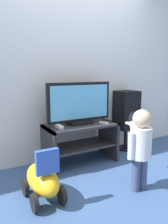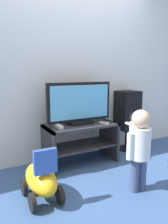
# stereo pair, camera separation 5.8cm
# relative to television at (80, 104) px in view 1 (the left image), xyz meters

# --- Properties ---
(ground_plane) EXTENTS (16.00, 16.00, 0.00)m
(ground_plane) POSITION_rel_television_xyz_m (0.00, -0.26, -0.80)
(ground_plane) COLOR #38568C
(wall_back) EXTENTS (10.00, 0.06, 2.60)m
(wall_back) POSITION_rel_television_xyz_m (0.00, 0.29, 0.50)
(wall_back) COLOR silver
(wall_back) RESTS_ON ground_plane
(tv_stand) EXTENTS (0.95, 0.47, 0.54)m
(tv_stand) POSITION_rel_television_xyz_m (0.00, -0.02, -0.46)
(tv_stand) COLOR #2D2D33
(tv_stand) RESTS_ON ground_plane
(television) EXTENTS (0.90, 0.20, 0.55)m
(television) POSITION_rel_television_xyz_m (0.00, 0.00, 0.00)
(television) COLOR black
(television) RESTS_ON tv_stand
(game_console) EXTENTS (0.05, 0.20, 0.04)m
(game_console) POSITION_rel_television_xyz_m (-0.33, -0.07, -0.25)
(game_console) COLOR white
(game_console) RESTS_ON tv_stand
(remote_primary) EXTENTS (0.08, 0.13, 0.03)m
(remote_primary) POSITION_rel_television_xyz_m (0.29, -0.15, -0.26)
(remote_primary) COLOR white
(remote_primary) RESTS_ON tv_stand
(child) EXTENTS (0.32, 0.48, 0.85)m
(child) POSITION_rel_television_xyz_m (0.20, -0.91, -0.30)
(child) COLOR #3F4C72
(child) RESTS_ON ground_plane
(speaker_tower) EXTENTS (0.32, 0.30, 0.93)m
(speaker_tower) POSITION_rel_television_xyz_m (0.88, 0.10, -0.20)
(speaker_tower) COLOR black
(speaker_tower) RESTS_ON ground_plane
(ride_on_toy) EXTENTS (0.30, 0.56, 0.55)m
(ride_on_toy) POSITION_rel_television_xyz_m (-0.73, -0.61, -0.60)
(ride_on_toy) COLOR gold
(ride_on_toy) RESTS_ON ground_plane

